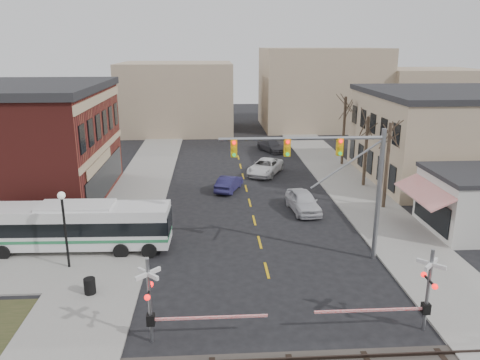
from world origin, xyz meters
name	(u,v)px	position (x,y,z in m)	size (l,w,h in m)	color
ground	(271,288)	(0.00, 0.00, 0.00)	(160.00, 160.00, 0.00)	black
sidewalk_west	(143,183)	(-9.50, 20.00, 0.06)	(5.00, 60.00, 0.12)	gray
sidewalk_east	(343,180)	(9.50, 20.00, 0.06)	(5.00, 60.00, 0.12)	gray
tan_building	(475,135)	(22.00, 20.00, 4.26)	(20.30, 15.30, 8.50)	tan
tree_east_a	(387,166)	(10.50, 12.00, 3.50)	(0.28, 0.28, 6.75)	#382B21
tree_east_b	(366,152)	(10.80, 18.00, 3.27)	(0.28, 0.28, 6.30)	#382B21
tree_east_c	(344,131)	(11.00, 26.00, 3.72)	(0.28, 0.28, 7.20)	#382B21
transit_bus	(78,226)	(-11.48, 5.48, 1.67)	(11.48, 2.84, 2.94)	silver
traffic_signal_mast	(336,169)	(4.04, 3.19, 5.71)	(9.49, 0.30, 8.00)	gray
rr_crossing_west	(160,301)	(-5.41, -4.35, 1.97)	(5.60, 1.36, 4.00)	gray
rr_crossing_east	(419,291)	(6.06, -4.22, 1.97)	(5.60, 1.36, 4.00)	gray
street_lamp	(63,214)	(-11.46, 2.97, 3.37)	(0.44, 0.44, 4.59)	black
trash_bin	(90,286)	(-9.50, -0.17, 0.54)	(0.60, 0.60, 0.84)	black
car_a	(303,201)	(3.98, 11.76, 0.82)	(1.93, 4.81, 1.64)	silver
car_b	(229,183)	(-1.56, 17.50, 0.68)	(1.44, 4.13, 1.36)	#1E1B45
car_c	(265,167)	(2.27, 22.70, 0.76)	(2.51, 5.45, 1.51)	silver
car_d	(271,146)	(4.21, 32.99, 0.68)	(1.89, 4.66, 1.35)	#424247
pedestrian_near	(120,235)	(-8.86, 5.19, 1.11)	(0.72, 0.47, 1.98)	#4F463F
pedestrian_far	(97,219)	(-10.94, 8.13, 1.07)	(0.93, 0.72, 1.91)	#2D3750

